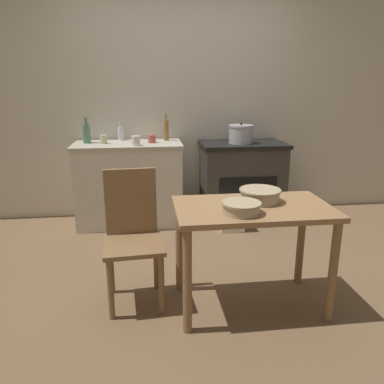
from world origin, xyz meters
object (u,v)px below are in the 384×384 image
Objects in this scene: work_table at (252,224)px; stock_pot at (241,134)px; stove at (242,180)px; mixing_bowl_large at (241,207)px; cup_center_right at (136,141)px; mixing_bowl_small at (260,195)px; bottle_far_left at (121,133)px; bottle_left at (166,130)px; cup_center at (152,139)px; bottle_mid_left at (87,133)px; flour_sack at (232,215)px; cup_center_left at (103,139)px; chair at (133,233)px.

stock_pot is (0.35, 1.73, 0.36)m from work_table.
mixing_bowl_large is (-0.51, -1.90, 0.33)m from stove.
cup_center_right is at bearing 111.45° from mixing_bowl_large.
bottle_far_left is at bearing 118.31° from mixing_bowl_small.
work_table is at bearing -76.61° from bottle_left.
mixing_bowl_small is 3.42× the size of cup_center.
bottle_mid_left reaches higher than work_table.
mixing_bowl_small reaches higher than flour_sack.
work_table is 12.55× the size of cup_center.
cup_center_left is 0.92× the size of cup_center_right.
bottle_left is (-0.34, 2.02, 0.24)m from mixing_bowl_large.
bottle_far_left is (-1.14, 0.60, 0.79)m from flour_sack.
cup_center is (-1.01, -0.04, 0.50)m from stove.
cup_center_left reaches higher than chair.
bottle_far_left is at bearing 170.97° from bottle_left.
bottle_mid_left is at bearing 121.33° from mixing_bowl_large.
flour_sack is 1.17m from bottle_left.
bottle_far_left is (-1.30, 0.24, -0.00)m from stock_pot.
cup_center reaches higher than stove.
chair reaches higher than work_table.
mixing_bowl_small is 2.03m from cup_center_left.
stove is at bearing -8.25° from bottle_far_left.
stock_pot is at bearing 49.16° from chair.
mixing_bowl_small is at bearing 49.78° from mixing_bowl_large.
cup_center_right reaches higher than work_table.
mixing_bowl_small is (-0.12, -1.28, 0.60)m from flour_sack.
bottle_left is (-0.80, 0.16, 0.04)m from stock_pot.
bottle_left is (-0.84, 0.12, 0.57)m from stove.
bottle_mid_left reaches higher than cup_center_right.
stove is 0.91× the size of work_table.
mixing_bowl_large is 2.12m from cup_center_left.
cup_center reaches higher than flour_sack.
mixing_bowl_large is 1.94m from cup_center.
stove is 0.53m from flour_sack.
mixing_bowl_large is 2.27m from bottle_mid_left.
cup_center_left reaches higher than cup_center.
work_table is 10.36× the size of cup_center_right.
bottle_far_left reaches higher than cup_center_right.
bottle_left is 1.11× the size of bottle_mid_left.
mixing_bowl_large is 1.82m from cup_center_right.
bottle_far_left is 0.65× the size of bottle_left.
mixing_bowl_large is at bearing -80.56° from bottle_left.
bottle_mid_left is at bearing -173.94° from bottle_left.
cup_center_left is at bearing -178.26° from stove.
mixing_bowl_small reaches higher than work_table.
stove is 2.00m from mixing_bowl_large.
stove is 4.81× the size of bottle_far_left.
bottle_mid_left reaches higher than mixing_bowl_small.
stove is at bearing 75.05° from mixing_bowl_large.
stock_pot is 1.01× the size of bottle_mid_left.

